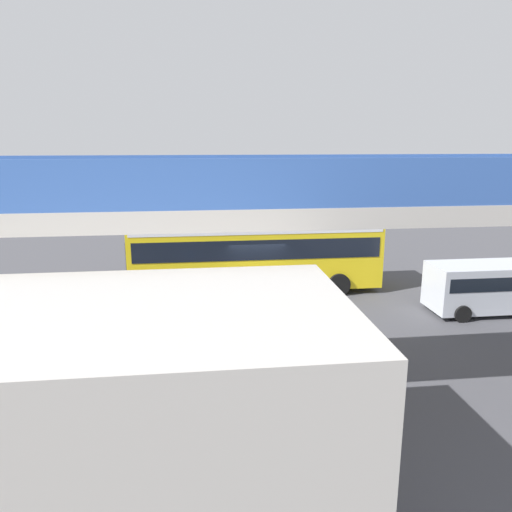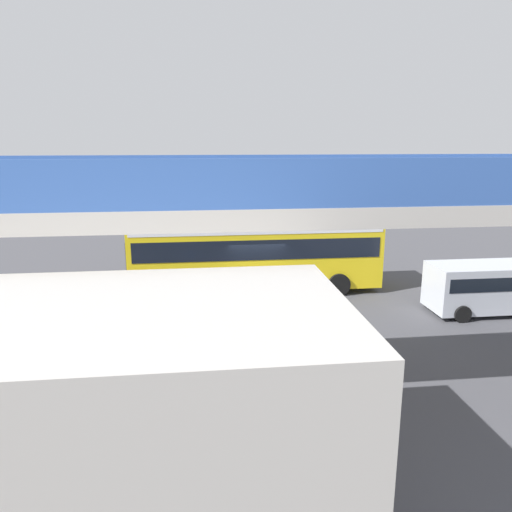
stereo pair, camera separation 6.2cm
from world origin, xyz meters
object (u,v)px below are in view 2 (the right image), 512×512
pedestrian (189,316)px  traffic_sign (161,239)px  city_bus (256,251)px  parked_van (488,285)px

pedestrian → traffic_sign: bearing=-80.4°
pedestrian → traffic_sign: (1.53, -9.05, 1.00)m
city_bus → traffic_sign: size_ratio=4.12×
city_bus → parked_van: (-9.13, 4.16, -0.70)m
city_bus → parked_van: bearing=155.5°
traffic_sign → city_bus: bearing=142.7°
parked_van → pedestrian: bearing=6.6°
city_bus → pedestrian: bearing=61.3°
parked_van → city_bus: bearing=-24.5°
parked_van → traffic_sign: size_ratio=1.71×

